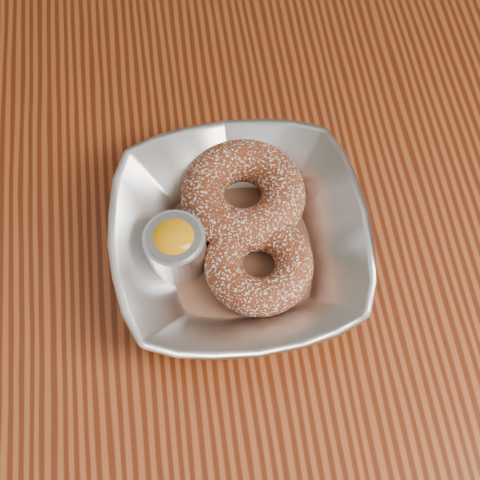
{
  "coord_description": "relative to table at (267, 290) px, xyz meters",
  "views": [
    {
      "loc": [
        -0.06,
        -0.25,
        1.3
      ],
      "look_at": [
        -0.03,
        -0.0,
        0.78
      ],
      "focal_mm": 50.0,
      "sensor_mm": 36.0,
      "label": 1
    }
  ],
  "objects": [
    {
      "name": "serving_bowl",
      "position": [
        -0.03,
        -0.0,
        0.13
      ],
      "size": [
        0.22,
        0.22,
        0.05
      ],
      "primitive_type": "imported",
      "color": "silver",
      "rests_on": "table"
    },
    {
      "name": "table",
      "position": [
        0.0,
        0.0,
        0.0
      ],
      "size": [
        1.2,
        0.8,
        0.75
      ],
      "color": "maroon",
      "rests_on": "ground_plane"
    },
    {
      "name": "donut_front",
      "position": [
        -0.02,
        -0.02,
        0.13
      ],
      "size": [
        0.12,
        0.12,
        0.03
      ],
      "primitive_type": "torus",
      "rotation": [
        0.0,
        0.0,
        0.43
      ],
      "color": "maroon",
      "rests_on": "parchment"
    },
    {
      "name": "ramekin",
      "position": [
        -0.08,
        -0.0,
        0.13
      ],
      "size": [
        0.05,
        0.05,
        0.05
      ],
      "color": "silver",
      "rests_on": "table"
    },
    {
      "name": "ground_plane",
      "position": [
        0.0,
        0.0,
        -0.65
      ],
      "size": [
        4.0,
        4.0,
        0.0
      ],
      "primitive_type": "plane",
      "color": "#565659",
      "rests_on": "ground"
    },
    {
      "name": "parchment",
      "position": [
        -0.03,
        -0.0,
        0.11
      ],
      "size": [
        0.2,
        0.2,
        0.0
      ],
      "primitive_type": "cube",
      "rotation": [
        0.0,
        0.0,
        0.48
      ],
      "color": "brown",
      "rests_on": "table"
    },
    {
      "name": "donut_back",
      "position": [
        -0.02,
        0.04,
        0.13
      ],
      "size": [
        0.13,
        0.13,
        0.04
      ],
      "primitive_type": "torus",
      "rotation": [
        0.0,
        0.0,
        -0.17
      ],
      "color": "maroon",
      "rests_on": "parchment"
    }
  ]
}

